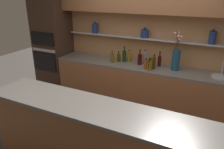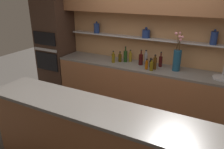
% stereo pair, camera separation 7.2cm
% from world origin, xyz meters
% --- Properties ---
extents(ground_plane, '(12.00, 12.00, 0.00)m').
position_xyz_m(ground_plane, '(0.00, 0.00, 0.00)').
color(ground_plane, '#4C4742').
extents(back_wall_unit, '(5.20, 0.44, 2.60)m').
position_xyz_m(back_wall_unit, '(-0.00, 1.53, 1.55)').
color(back_wall_unit, tan).
rests_on(back_wall_unit, ground_plane).
extents(back_counter_unit, '(3.52, 0.62, 0.92)m').
position_xyz_m(back_counter_unit, '(-0.10, 1.24, 0.46)').
color(back_counter_unit, '#99603D').
rests_on(back_counter_unit, ground_plane).
extents(island_counter, '(2.85, 0.61, 1.02)m').
position_xyz_m(island_counter, '(0.00, -0.69, 0.51)').
color(island_counter, brown).
rests_on(island_counter, ground_plane).
extents(oven_tower, '(0.72, 0.64, 2.13)m').
position_xyz_m(oven_tower, '(-2.24, 1.24, 1.06)').
color(oven_tower, '#3D281E').
rests_on(oven_tower, ground_plane).
extents(flower_vase, '(0.16, 0.17, 0.70)m').
position_xyz_m(flower_vase, '(0.53, 1.28, 1.14)').
color(flower_vase, navy).
rests_on(flower_vase, back_counter_unit).
extents(sink_fixture, '(0.32, 0.32, 0.25)m').
position_xyz_m(sink_fixture, '(1.30, 1.25, 0.94)').
color(sink_fixture, '#B7B7BC').
rests_on(sink_fixture, back_counter_unit).
extents(bottle_oil_0, '(0.06, 0.06, 0.24)m').
position_xyz_m(bottle_oil_0, '(-0.41, 1.39, 1.02)').
color(bottle_oil_0, olive).
rests_on(bottle_oil_0, back_counter_unit).
extents(bottle_oil_1, '(0.07, 0.07, 0.24)m').
position_xyz_m(bottle_oil_1, '(-0.68, 1.16, 1.01)').
color(bottle_oil_1, brown).
rests_on(bottle_oil_1, back_counter_unit).
extents(bottle_wine_2, '(0.08, 0.08, 0.32)m').
position_xyz_m(bottle_wine_2, '(-0.49, 1.32, 1.04)').
color(bottle_wine_2, '#193814').
rests_on(bottle_wine_2, back_counter_unit).
extents(bottle_spirit_3, '(0.07, 0.07, 0.28)m').
position_xyz_m(bottle_spirit_3, '(0.17, 1.16, 1.04)').
color(bottle_spirit_3, '#4C2D0C').
rests_on(bottle_spirit_3, back_counter_unit).
extents(bottle_sauce_4, '(0.06, 0.06, 0.19)m').
position_xyz_m(bottle_sauce_4, '(0.04, 1.10, 1.00)').
color(bottle_sauce_4, '#9E4C0A').
rests_on(bottle_sauce_4, back_counter_unit).
extents(bottle_oil_5, '(0.06, 0.06, 0.22)m').
position_xyz_m(bottle_oil_5, '(0.14, 1.06, 1.01)').
color(bottle_oil_5, brown).
rests_on(bottle_oil_5, back_counter_unit).
extents(bottle_wine_6, '(0.08, 0.08, 0.30)m').
position_xyz_m(bottle_wine_6, '(-0.15, 1.29, 1.03)').
color(bottle_wine_6, '#380C0C').
rests_on(bottle_wine_6, back_counter_unit).
extents(bottle_sauce_7, '(0.05, 0.05, 0.17)m').
position_xyz_m(bottle_sauce_7, '(0.07, 1.24, 0.99)').
color(bottle_sauce_7, black).
rests_on(bottle_sauce_7, back_counter_unit).
extents(bottle_spirit_8, '(0.06, 0.06, 0.28)m').
position_xyz_m(bottle_spirit_8, '(-0.08, 1.39, 1.04)').
color(bottle_spirit_8, gray).
rests_on(bottle_spirit_8, back_counter_unit).
extents(bottle_oil_9, '(0.07, 0.07, 0.21)m').
position_xyz_m(bottle_oil_9, '(-0.59, 1.28, 1.00)').
color(bottle_oil_9, '#47380A').
rests_on(bottle_oil_9, back_counter_unit).
extents(bottle_wine_10, '(0.07, 0.07, 0.29)m').
position_xyz_m(bottle_wine_10, '(0.22, 1.36, 1.03)').
color(bottle_wine_10, '#380C0C').
rests_on(bottle_wine_10, back_counter_unit).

